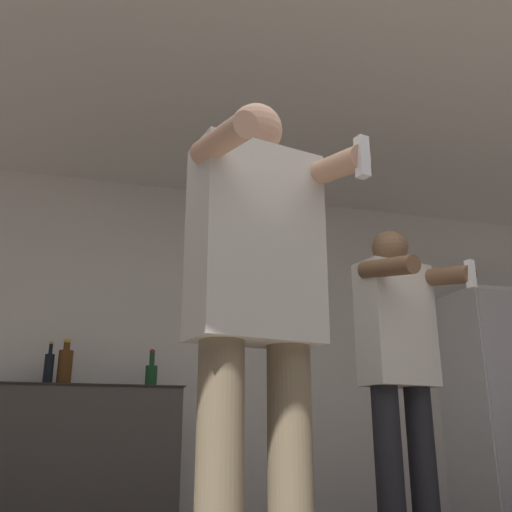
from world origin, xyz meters
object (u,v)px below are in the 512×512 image
object	(u,v)px
bottle_green_wine	(49,368)
bottle_dark_rum	(65,366)
person_woman_foreground	(257,310)
person_man_side	(400,362)
refrigerator	(500,402)
bottle_clear_vodka	(151,374)

from	to	relation	value
bottle_green_wine	bottle_dark_rum	world-z (taller)	bottle_dark_rum
bottle_dark_rum	person_woman_foreground	xyz separation A→B (m)	(0.69, -2.26, -0.05)
bottle_green_wine	person_man_side	size ratio (longest dim) A/B	0.17
refrigerator	bottle_dark_rum	xyz separation A→B (m)	(-3.34, 0.01, 0.18)
person_woman_foreground	person_man_side	world-z (taller)	person_woman_foreground
bottle_clear_vodka	person_woman_foreground	world-z (taller)	person_woman_foreground
refrigerator	bottle_green_wine	bearing A→B (deg)	179.77
bottle_clear_vodka	bottle_green_wine	bearing A→B (deg)	180.00
bottle_clear_vodka	person_man_side	distance (m)	1.79
bottle_clear_vodka	bottle_dark_rum	world-z (taller)	bottle_dark_rum
person_woman_foreground	bottle_clear_vodka	bearing A→B (deg)	93.00
bottle_green_wine	bottle_dark_rum	distance (m)	0.10
bottle_dark_rum	person_woman_foreground	size ratio (longest dim) A/B	0.18
bottle_clear_vodka	person_woman_foreground	xyz separation A→B (m)	(0.12, -2.26, -0.01)
bottle_clear_vodka	person_man_side	world-z (taller)	person_man_side
refrigerator	person_man_side	distance (m)	2.15
bottle_dark_rum	person_man_side	distance (m)	2.19
person_woman_foreground	person_man_side	size ratio (longest dim) A/B	1.05
refrigerator	person_woman_foreground	xyz separation A→B (m)	(-2.65, -2.25, 0.13)
bottle_green_wine	bottle_clear_vodka	bearing A→B (deg)	-0.00
refrigerator	bottle_dark_rum	distance (m)	3.34
refrigerator	bottle_green_wine	distance (m)	3.44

